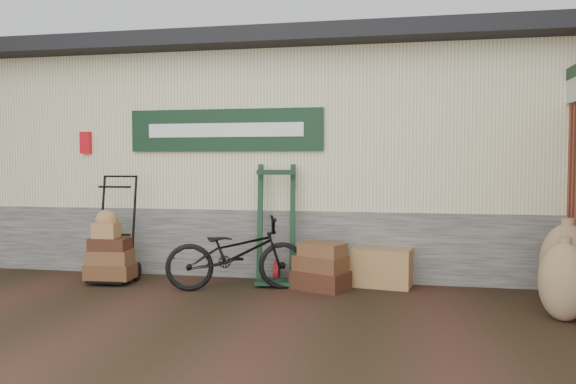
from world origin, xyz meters
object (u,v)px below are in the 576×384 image
(green_barrow, at_px, (276,224))
(wicker_hamper, at_px, (382,267))
(bicycle, at_px, (236,249))
(porter_trolley, at_px, (115,227))
(suitcase_stack, at_px, (320,266))

(green_barrow, xyz_separation_m, wicker_hamper, (1.32, 0.12, -0.52))
(bicycle, bearing_deg, porter_trolley, 65.75)
(suitcase_stack, distance_m, wicker_hamper, 0.80)
(wicker_hamper, distance_m, bicycle, 1.81)
(green_barrow, bearing_deg, wicker_hamper, -0.38)
(green_barrow, xyz_separation_m, bicycle, (-0.39, -0.44, -0.26))
(green_barrow, height_order, suitcase_stack, green_barrow)
(porter_trolley, height_order, bicycle, porter_trolley)
(porter_trolley, xyz_separation_m, wicker_hamper, (3.37, 0.37, -0.46))
(porter_trolley, xyz_separation_m, green_barrow, (2.05, 0.25, 0.05))
(suitcase_stack, relative_size, bicycle, 0.39)
(green_barrow, bearing_deg, suitcase_stack, -25.78)
(porter_trolley, relative_size, wicker_hamper, 1.94)
(suitcase_stack, bearing_deg, green_barrow, 159.87)
(wicker_hamper, bearing_deg, green_barrow, -174.73)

